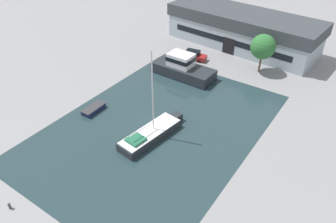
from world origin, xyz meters
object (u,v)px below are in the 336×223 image
object	(u,v)px
warehouse_building	(242,29)
quay_tree_near_building	(263,47)
sailboat_moored	(151,133)
small_dinghy	(94,109)
parked_car	(193,55)
motor_cruiser	(183,68)

from	to	relation	value
warehouse_building	quay_tree_near_building	distance (m)	10.82
quay_tree_near_building	warehouse_building	bearing A→B (deg)	130.78
sailboat_moored	small_dinghy	xyz separation A→B (m)	(-10.06, 0.07, -0.30)
warehouse_building	parked_car	size ratio (longest dim) A/B	6.12
parked_car	motor_cruiser	distance (m)	6.41
sailboat_moored	motor_cruiser	distance (m)	16.63
sailboat_moored	motor_cruiser	bearing A→B (deg)	116.44
parked_car	motor_cruiser	world-z (taller)	motor_cruiser
warehouse_building	motor_cruiser	size ratio (longest dim) A/B	2.81
warehouse_building	quay_tree_near_building	size ratio (longest dim) A/B	4.53
quay_tree_near_building	parked_car	world-z (taller)	quay_tree_near_building
parked_car	sailboat_moored	world-z (taller)	sailboat_moored
quay_tree_near_building	motor_cruiser	size ratio (longest dim) A/B	0.62
parked_car	small_dinghy	distance (m)	22.02
small_dinghy	parked_car	bearing A→B (deg)	-99.89
warehouse_building	parked_car	world-z (taller)	warehouse_building
motor_cruiser	small_dinghy	size ratio (longest dim) A/B	2.91
quay_tree_near_building	parked_car	bearing A→B (deg)	-169.10
parked_car	small_dinghy	size ratio (longest dim) A/B	1.34
parked_car	sailboat_moored	xyz separation A→B (m)	(7.05, -21.88, -0.18)
sailboat_moored	warehouse_building	bearing A→B (deg)	102.04
warehouse_building	motor_cruiser	distance (m)	16.88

